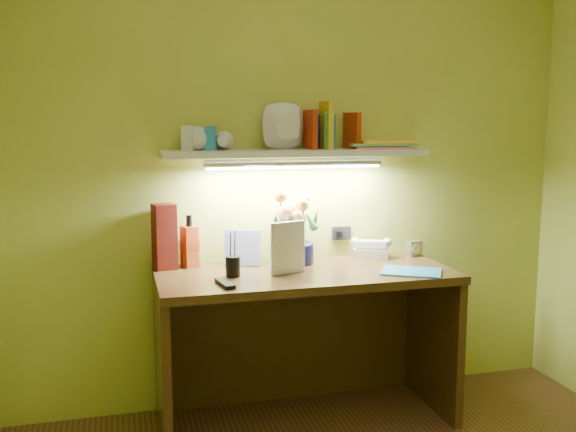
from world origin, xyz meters
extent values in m
cube|color=#3D2810|center=(0.00, 1.20, 0.38)|extent=(1.40, 0.60, 0.75)
cube|color=#A8A9AD|center=(0.65, 1.38, 0.79)|extent=(0.09, 0.06, 0.08)
cube|color=#5F150D|center=(-0.64, 1.42, 0.91)|extent=(0.12, 0.12, 0.31)
cylinder|color=black|center=(-0.35, 1.18, 0.83)|extent=(0.08, 0.08, 0.16)
cube|color=black|center=(-0.41, 1.03, 0.76)|extent=(0.07, 0.16, 0.02)
cube|color=#2A8ED1|center=(0.47, 1.05, 0.75)|extent=(0.34, 0.31, 0.01)
imported|color=white|center=(-0.17, 1.22, 0.85)|extent=(0.14, 0.08, 0.20)
imported|color=silver|center=(-0.18, 1.14, 0.87)|extent=(0.18, 0.07, 0.25)
cube|color=silver|center=(0.00, 1.38, 1.30)|extent=(1.30, 0.25, 0.03)
imported|color=silver|center=(-0.47, 1.38, 1.36)|extent=(0.12, 0.12, 0.09)
imported|color=silver|center=(-0.36, 1.38, 1.36)|extent=(0.11, 0.11, 0.09)
imported|color=silver|center=(-0.04, 1.38, 1.34)|extent=(0.28, 0.28, 0.06)
cube|color=silver|center=(-0.52, 1.41, 1.37)|extent=(0.07, 0.06, 0.12)
cube|color=#2A8ED1|center=(-0.41, 1.40, 1.37)|extent=(0.06, 0.06, 0.11)
cube|color=#AE2E0E|center=(0.08, 1.41, 1.41)|extent=(0.04, 0.13, 0.19)
cube|color=gold|center=(0.16, 1.39, 1.43)|extent=(0.03, 0.15, 0.23)
cube|color=#164EA8|center=(0.17, 1.40, 1.40)|extent=(0.06, 0.12, 0.17)
cube|color=#2C882F|center=(0.16, 1.39, 1.41)|extent=(0.05, 0.12, 0.19)
cube|color=#AE2E0E|center=(0.30, 1.41, 1.41)|extent=(0.05, 0.13, 0.18)
cube|color=pink|center=(0.45, 1.40, 1.32)|extent=(0.30, 0.24, 0.01)
cube|color=#67D35A|center=(0.46, 1.43, 1.34)|extent=(0.37, 0.29, 0.01)
cube|color=yellow|center=(0.50, 1.40, 1.35)|extent=(0.32, 0.26, 0.01)
camera|label=1|loc=(-0.85, -1.64, 1.46)|focal=40.00mm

